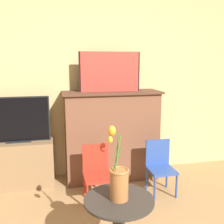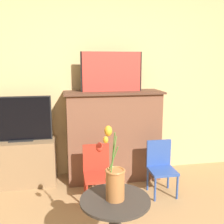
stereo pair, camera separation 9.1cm
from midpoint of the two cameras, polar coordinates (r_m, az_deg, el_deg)
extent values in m
cube|color=tan|center=(3.56, -1.81, 7.78)|extent=(8.00, 0.06, 2.70)
cube|color=brown|center=(3.48, 1.01, -5.10)|extent=(1.20, 0.43, 1.17)
cube|color=#503123|center=(3.35, 1.08, 4.30)|extent=(1.26, 0.47, 0.02)
cube|color=black|center=(3.35, 0.69, 8.77)|extent=(0.78, 0.02, 0.50)
cube|color=red|center=(3.34, 0.72, 8.77)|extent=(0.74, 0.02, 0.50)
cube|color=olive|center=(3.55, -18.11, -10.40)|extent=(0.81, 0.37, 0.57)
cube|color=black|center=(3.46, -18.40, -5.85)|extent=(0.29, 0.12, 0.01)
cube|color=black|center=(3.40, -18.65, -1.40)|extent=(0.76, 0.02, 0.56)
cube|color=black|center=(3.39, -18.68, -1.44)|extent=(0.73, 0.02, 0.53)
cylinder|color=#B22D1E|center=(2.92, -4.52, -17.93)|extent=(0.02, 0.02, 0.28)
cylinder|color=#B22D1E|center=(2.95, 0.85, -17.53)|extent=(0.02, 0.02, 0.28)
cylinder|color=#B22D1E|center=(3.15, -5.05, -15.62)|extent=(0.02, 0.02, 0.28)
cylinder|color=#B22D1E|center=(3.18, -0.12, -15.29)|extent=(0.02, 0.02, 0.28)
cube|color=#B22D1E|center=(2.98, -2.23, -13.94)|extent=(0.30, 0.30, 0.03)
cube|color=#B22D1E|center=(3.04, -2.64, -9.88)|extent=(0.30, 0.02, 0.32)
cylinder|color=#2D4C99|center=(3.10, 10.21, -16.28)|extent=(0.02, 0.02, 0.28)
cylinder|color=#2D4C99|center=(3.19, 14.84, -15.60)|extent=(0.02, 0.02, 0.28)
cylinder|color=#2D4C99|center=(3.32, 8.56, -14.27)|extent=(0.02, 0.02, 0.28)
cylinder|color=#2D4C99|center=(3.41, 12.90, -13.73)|extent=(0.02, 0.02, 0.28)
cube|color=#2D4C99|center=(3.19, 11.74, -12.45)|extent=(0.30, 0.30, 0.03)
cube|color=#2D4C99|center=(3.24, 10.93, -8.70)|extent=(0.30, 0.02, 0.32)
cylinder|color=#332D28|center=(2.11, 1.99, -18.64)|extent=(0.54, 0.54, 0.02)
cylinder|color=#AD6B38|center=(2.05, 2.02, -15.59)|extent=(0.14, 0.14, 0.23)
torus|color=#AD6B38|center=(2.00, 2.04, -12.64)|extent=(0.15, 0.15, 0.02)
cylinder|color=#477A2D|center=(1.97, 1.49, -9.58)|extent=(0.04, 0.04, 0.38)
ellipsoid|color=orange|center=(1.94, 0.52, -4.14)|extent=(0.06, 0.06, 0.08)
cylinder|color=#477A2D|center=(1.98, 1.31, -11.09)|extent=(0.10, 0.03, 0.26)
ellipsoid|color=red|center=(1.94, -1.41, -7.68)|extent=(0.05, 0.05, 0.07)
cylinder|color=#477A2D|center=(1.94, 1.56, -10.32)|extent=(0.07, 0.05, 0.34)
ellipsoid|color=orange|center=(1.84, 0.05, -6.08)|extent=(0.04, 0.04, 0.05)
camera|label=1|loc=(0.05, -89.05, 0.18)|focal=42.00mm
camera|label=2|loc=(0.05, 90.95, -0.18)|focal=42.00mm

